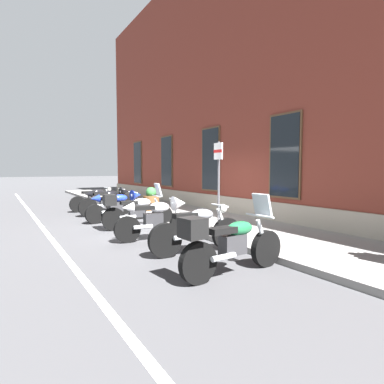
{
  "coord_description": "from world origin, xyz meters",
  "views": [
    {
      "loc": [
        8.68,
        -4.3,
        1.72
      ],
      "look_at": [
        1.49,
        0.06,
        1.12
      ],
      "focal_mm": 30.2,
      "sensor_mm": 36.0,
      "label": 1
    }
  ],
  "objects": [
    {
      "name": "ground_plane",
      "position": [
        0.0,
        0.0,
        0.0
      ],
      "size": [
        140.0,
        140.0,
        0.0
      ],
      "primitive_type": "plane",
      "color": "#38383A"
    },
    {
      "name": "motorcycle_grey_naked",
      "position": [
        3.21,
        -0.83,
        0.49
      ],
      "size": [
        0.62,
        2.11,
        0.98
      ],
      "color": "black",
      "rests_on": "ground_plane"
    },
    {
      "name": "motorcycle_blue_sport",
      "position": [
        -1.56,
        -0.87,
        0.55
      ],
      "size": [
        0.62,
        2.12,
        1.01
      ],
      "color": "black",
      "rests_on": "ground_plane"
    },
    {
      "name": "motorcycle_black_naked",
      "position": [
        -4.59,
        -0.86,
        0.48
      ],
      "size": [
        0.62,
        2.04,
        0.96
      ],
      "color": "black",
      "rests_on": "ground_plane"
    },
    {
      "name": "sidewalk",
      "position": [
        0.0,
        1.52,
        0.06
      ],
      "size": [
        32.97,
        3.03,
        0.13
      ],
      "primitive_type": "cube",
      "color": "slate",
      "rests_on": "ground_plane"
    },
    {
      "name": "barrel_planter",
      "position": [
        -2.71,
        0.77,
        0.5
      ],
      "size": [
        0.65,
        0.65,
        0.9
      ],
      "color": "brown",
      "rests_on": "sidewalk"
    },
    {
      "name": "motorcycle_white_sport",
      "position": [
        1.62,
        -0.97,
        0.57
      ],
      "size": [
        0.62,
        2.01,
        1.04
      ],
      "color": "black",
      "rests_on": "ground_plane"
    },
    {
      "name": "lane_stripe",
      "position": [
        0.0,
        -3.2,
        0.0
      ],
      "size": [
        32.97,
        0.12,
        0.01
      ],
      "primitive_type": "cube",
      "color": "silver",
      "rests_on": "ground_plane"
    },
    {
      "name": "motorcycle_silver_touring",
      "position": [
        0.0,
        -0.95,
        0.54
      ],
      "size": [
        0.62,
        2.09,
        1.3
      ],
      "color": "black",
      "rests_on": "ground_plane"
    },
    {
      "name": "motorcycle_green_touring",
      "position": [
        4.66,
        -1.15,
        0.54
      ],
      "size": [
        0.62,
        2.14,
        1.3
      ],
      "color": "black",
      "rests_on": "ground_plane"
    },
    {
      "name": "brick_pub_facade",
      "position": [
        -0.0,
        6.02,
        5.29
      ],
      "size": [
        26.97,
        6.08,
        10.6
      ],
      "color": "maroon",
      "rests_on": "ground_plane"
    },
    {
      "name": "motorcycle_black_sport",
      "position": [
        -3.12,
        -0.72,
        0.56
      ],
      "size": [
        0.62,
        2.13,
        1.04
      ],
      "color": "black",
      "rests_on": "ground_plane"
    },
    {
      "name": "parking_sign",
      "position": [
        1.7,
        0.77,
        1.63
      ],
      "size": [
        0.36,
        0.07,
        2.31
      ],
      "color": "#4C4C51",
      "rests_on": "sidewalk"
    }
  ]
}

